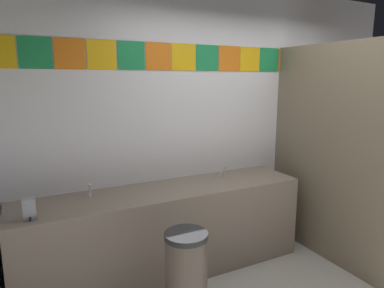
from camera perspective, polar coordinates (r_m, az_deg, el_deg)
The scene contains 8 objects.
wall_back at distance 3.73m, azimuth 5.70°, elevation 4.23°, with size 4.50×0.09×2.78m.
vanity_counter at distance 3.32m, azimuth -4.31°, elevation -14.24°, with size 2.68×0.60×0.82m.
faucet_left at distance 3.06m, azimuth -16.86°, elevation -7.73°, with size 0.04×0.10×0.14m.
faucet_right at distance 3.53m, azimuth 5.14°, elevation -4.82°, with size 0.04×0.10×0.14m.
soap_dispenser at distance 2.76m, azimuth -25.72°, elevation -9.87°, with size 0.09×0.09×0.16m.
stall_divider at distance 3.59m, azimuth 26.85°, elevation -2.22°, with size 0.92×1.54×2.17m.
toilet at distance 4.49m, azimuth 22.71°, elevation -9.80°, with size 0.39×0.49×0.74m.
trash_bin at distance 2.64m, azimuth -0.97°, elevation -22.27°, with size 0.31×0.31×0.77m.
Camera 1 is at (-2.00, -1.55, 1.83)m, focal length 31.68 mm.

